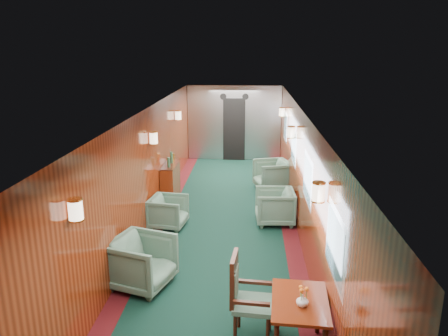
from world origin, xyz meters
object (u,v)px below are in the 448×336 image
(side_chair, at_px, (245,294))
(credenza, at_px, (171,182))
(dining_table, at_px, (300,309))
(armchair_left_far, at_px, (168,212))
(armchair_right_far, at_px, (272,175))
(armchair_left_near, at_px, (142,262))
(armchair_right_near, at_px, (275,206))

(side_chair, relative_size, credenza, 0.95)
(dining_table, distance_m, armchair_left_far, 4.31)
(armchair_left_far, distance_m, armchair_right_far, 3.38)
(credenza, relative_size, armchair_left_near, 1.36)
(side_chair, distance_m, credenza, 5.32)
(armchair_left_far, xyz_separation_m, armchair_right_near, (2.16, 0.35, 0.04))
(armchair_left_far, relative_size, armchair_right_far, 0.84)
(armchair_left_near, relative_size, armchair_right_far, 1.02)
(dining_table, xyz_separation_m, armchair_left_near, (-2.23, 1.38, -0.19))
(armchair_left_near, xyz_separation_m, armchair_right_far, (2.19, 4.84, -0.01))
(dining_table, xyz_separation_m, side_chair, (-0.65, 0.24, 0.02))
(dining_table, xyz_separation_m, armchair_right_near, (-0.09, 4.02, -0.23))
(credenza, distance_m, armchair_left_far, 1.58)
(armchair_left_near, height_order, armchair_right_near, armchair_left_near)
(armchair_right_near, xyz_separation_m, armchair_right_far, (0.04, 2.21, 0.03))
(dining_table, distance_m, armchair_right_far, 6.23)
(dining_table, height_order, credenza, credenza)
(armchair_left_far, bearing_deg, credenza, 16.71)
(side_chair, xyz_separation_m, credenza, (-1.84, 4.99, -0.15))
(dining_table, height_order, side_chair, side_chair)
(side_chair, xyz_separation_m, armchair_left_near, (-1.58, 1.14, -0.22))
(armchair_left_far, bearing_deg, armchair_right_near, -72.62)
(armchair_right_near, bearing_deg, credenza, -119.39)
(credenza, relative_size, armchair_right_far, 1.40)
(armchair_right_far, bearing_deg, credenza, -83.89)
(credenza, distance_m, armchair_right_far, 2.64)
(dining_table, xyz_separation_m, armchair_left_far, (-2.25, 3.67, -0.27))
(armchair_left_far, height_order, armchair_right_far, armchair_right_far)
(side_chair, distance_m, armchair_right_near, 3.83)
(armchair_left_near, relative_size, armchair_right_near, 1.10)
(armchair_left_near, relative_size, armchair_left_far, 1.22)
(armchair_right_near, relative_size, armchair_right_far, 0.93)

